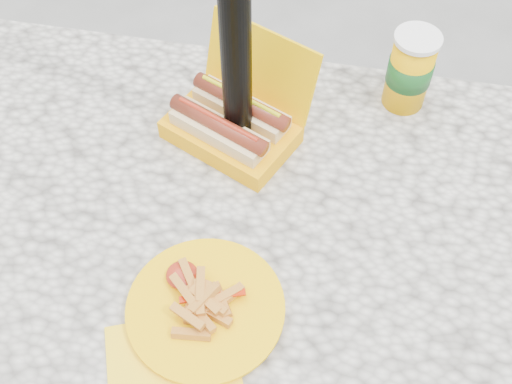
# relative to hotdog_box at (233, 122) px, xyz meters

# --- Properties ---
(ground) EXTENTS (60.00, 60.00, 0.00)m
(ground) POSITION_rel_hotdog_box_xyz_m (0.01, -0.17, -0.79)
(ground) COLOR slate
(picnic_table) EXTENTS (1.20, 0.80, 0.75)m
(picnic_table) POSITION_rel_hotdog_box_xyz_m (0.01, -0.17, -0.15)
(picnic_table) COLOR beige
(picnic_table) RESTS_ON ground
(hotdog_box) EXTENTS (0.28, 0.26, 0.18)m
(hotdog_box) POSITION_rel_hotdog_box_xyz_m (0.00, 0.00, 0.00)
(hotdog_box) COLOR #FFBD00
(hotdog_box) RESTS_ON picnic_table
(fries_plate) EXTENTS (0.26, 0.35, 0.05)m
(fries_plate) POSITION_rel_hotdog_box_xyz_m (0.03, -0.36, -0.03)
(fries_plate) COLOR yellow
(fries_plate) RESTS_ON picnic_table
(soda_cup) EXTENTS (0.08, 0.08, 0.16)m
(soda_cup) POSITION_rel_hotdog_box_xyz_m (0.30, 0.15, 0.04)
(soda_cup) COLOR #FBAF00
(soda_cup) RESTS_ON picnic_table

